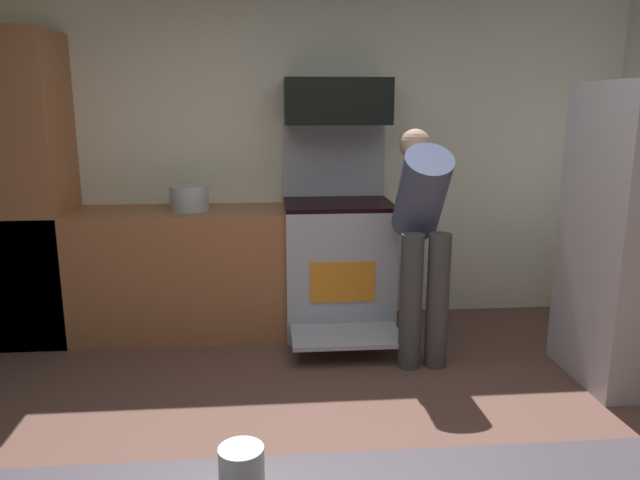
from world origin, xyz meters
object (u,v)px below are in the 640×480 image
object	(u,v)px
person_cook	(422,228)
mug_coffee	(242,473)
oven_range	(337,262)
microwave	(337,101)
stock_pot	(189,198)

from	to	relation	value
person_cook	mug_coffee	world-z (taller)	person_cook
person_cook	oven_range	bearing A→B (deg)	127.43
microwave	person_cook	distance (m)	1.14
microwave	stock_pot	world-z (taller)	microwave
oven_range	person_cook	distance (m)	0.84
mug_coffee	microwave	bearing A→B (deg)	80.53
oven_range	stock_pot	world-z (taller)	oven_range
oven_range	person_cook	size ratio (longest dim) A/B	1.01
oven_range	person_cook	world-z (taller)	oven_range
mug_coffee	stock_pot	xyz separation A→B (m)	(-0.50, 3.21, 0.04)
stock_pot	oven_range	bearing A→B (deg)	-0.88
mug_coffee	oven_range	bearing A→B (deg)	80.25
oven_range	stock_pot	size ratio (longest dim) A/B	5.52
oven_range	mug_coffee	xyz separation A→B (m)	(-0.55, -3.20, 0.45)
oven_range	microwave	distance (m)	1.15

